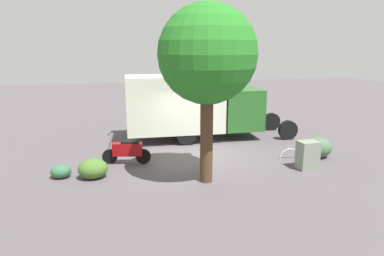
# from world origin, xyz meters

# --- Properties ---
(ground_plane) EXTENTS (60.00, 60.00, 0.00)m
(ground_plane) POSITION_xyz_m (0.00, 0.00, 0.00)
(ground_plane) COLOR #4D464A
(box_truck_near) EXTENTS (7.98, 2.49, 3.00)m
(box_truck_near) POSITION_xyz_m (-0.66, -2.75, 1.64)
(box_truck_near) COLOR black
(box_truck_near) RESTS_ON ground
(motorcycle) EXTENTS (1.79, 0.67, 1.20)m
(motorcycle) POSITION_xyz_m (2.58, 0.15, 0.52)
(motorcycle) COLOR black
(motorcycle) RESTS_ON ground
(stop_sign) EXTENTS (0.71, 0.33, 2.96)m
(stop_sign) POSITION_xyz_m (-0.30, 0.72, 1.97)
(stop_sign) COLOR #9E9EA3
(stop_sign) RESTS_ON ground
(street_tree) EXTENTS (3.03, 3.03, 5.58)m
(street_tree) POSITION_xyz_m (0.18, 2.48, 4.02)
(street_tree) COLOR #47301E
(street_tree) RESTS_ON ground
(utility_cabinet) EXTENTS (0.73, 0.56, 1.03)m
(utility_cabinet) POSITION_xyz_m (-3.65, 2.20, 0.51)
(utility_cabinet) COLOR slate
(utility_cabinet) RESTS_ON ground
(bike_rack_hoop) EXTENTS (0.85, 0.14, 0.85)m
(bike_rack_hoop) POSITION_xyz_m (-3.63, 1.03, 0.00)
(bike_rack_hoop) COLOR #B7B7BC
(bike_rack_hoop) RESTS_ON ground
(shrub_near_sign) EXTENTS (0.67, 0.55, 0.46)m
(shrub_near_sign) POSITION_xyz_m (4.83, 1.10, 0.23)
(shrub_near_sign) COLOR #315E3E
(shrub_near_sign) RESTS_ON ground
(shrub_mid_verge) EXTENTS (1.18, 0.97, 0.81)m
(shrub_mid_verge) POSITION_xyz_m (-4.75, 1.10, 0.40)
(shrub_mid_verge) COLOR #3F5F3E
(shrub_mid_verge) RESTS_ON ground
(shrub_by_tree) EXTENTS (0.98, 0.80, 0.67)m
(shrub_by_tree) POSITION_xyz_m (3.77, 1.38, 0.33)
(shrub_by_tree) COLOR #406627
(shrub_by_tree) RESTS_ON ground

